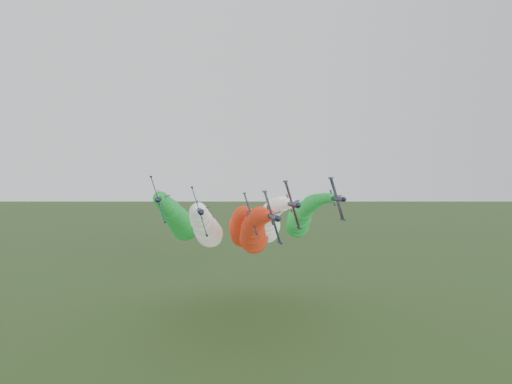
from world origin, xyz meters
TOP-DOWN VIEW (x-y plane):
  - jet_lead at (11.11, 49.24)m, footprint 12.69×76.96m
  - jet_inner_left at (-2.44, 57.21)m, footprint 12.19×76.45m
  - jet_inner_right at (16.72, 56.34)m, footprint 12.21×76.47m
  - jet_outer_left at (-10.77, 66.27)m, footprint 12.98×77.25m
  - jet_outer_right at (29.93, 67.93)m, footprint 12.67×76.94m
  - jet_trail at (10.53, 74.46)m, footprint 12.87×77.13m

SIDE VIEW (x-z plane):
  - jet_trail at x=10.53m, z-range 15.68..37.82m
  - jet_lead at x=11.11m, z-range 16.81..38.78m
  - jet_inner_left at x=-2.44m, z-range 18.05..39.50m
  - jet_inner_right at x=16.72m, z-range 19.37..40.85m
  - jet_outer_right at x=29.93m, z-range 19.61..41.55m
  - jet_outer_left at x=-10.77m, z-range 19.49..41.74m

